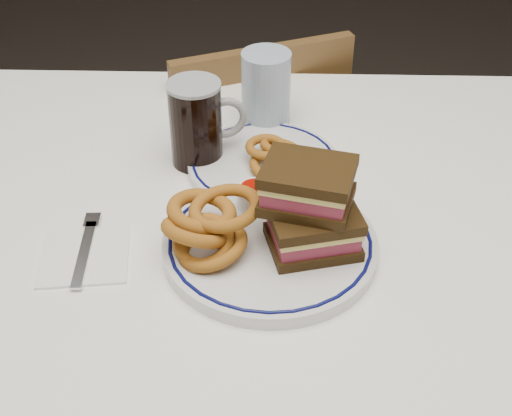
{
  "coord_description": "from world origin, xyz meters",
  "views": [
    {
      "loc": [
        0.11,
        -0.83,
        1.39
      ],
      "look_at": [
        0.09,
        -0.1,
        0.83
      ],
      "focal_mm": 50.0,
      "sensor_mm": 36.0,
      "label": 1
    }
  ],
  "objects_px": {
    "main_plate": "(270,245)",
    "far_plate": "(264,164)",
    "beer_mug": "(198,123)",
    "chair_far": "(246,178)",
    "reuben_sandwich": "(310,207)"
  },
  "relations": [
    {
      "from": "reuben_sandwich",
      "to": "far_plate",
      "type": "relative_size",
      "value": 0.6
    },
    {
      "from": "main_plate",
      "to": "far_plate",
      "type": "height_order",
      "value": "main_plate"
    },
    {
      "from": "chair_far",
      "to": "reuben_sandwich",
      "type": "relative_size",
      "value": 5.66
    },
    {
      "from": "beer_mug",
      "to": "far_plate",
      "type": "bearing_deg",
      "value": -11.63
    },
    {
      "from": "beer_mug",
      "to": "reuben_sandwich",
      "type": "bearing_deg",
      "value": -52.93
    },
    {
      "from": "main_plate",
      "to": "beer_mug",
      "type": "xyz_separation_m",
      "value": [
        -0.12,
        0.22,
        0.06
      ]
    },
    {
      "from": "far_plate",
      "to": "reuben_sandwich",
      "type": "bearing_deg",
      "value": -72.41
    },
    {
      "from": "chair_far",
      "to": "far_plate",
      "type": "relative_size",
      "value": 3.37
    },
    {
      "from": "chair_far",
      "to": "beer_mug",
      "type": "height_order",
      "value": "beer_mug"
    },
    {
      "from": "chair_far",
      "to": "main_plate",
      "type": "bearing_deg",
      "value": -84.5
    },
    {
      "from": "reuben_sandwich",
      "to": "far_plate",
      "type": "height_order",
      "value": "reuben_sandwich"
    },
    {
      "from": "main_plate",
      "to": "far_plate",
      "type": "relative_size",
      "value": 1.21
    },
    {
      "from": "chair_far",
      "to": "beer_mug",
      "type": "relative_size",
      "value": 5.83
    },
    {
      "from": "reuben_sandwich",
      "to": "beer_mug",
      "type": "height_order",
      "value": "same"
    },
    {
      "from": "beer_mug",
      "to": "chair_far",
      "type": "bearing_deg",
      "value": 81.81
    }
  ]
}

